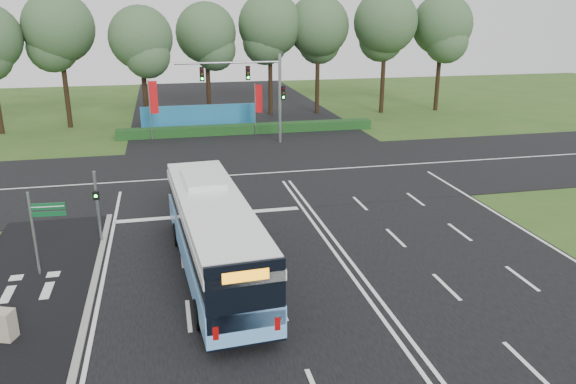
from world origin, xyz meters
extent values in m
plane|color=#2D501A|center=(0.00, 0.00, 0.00)|extent=(120.00, 120.00, 0.00)
cube|color=black|center=(0.00, 0.00, 0.02)|extent=(20.00, 120.00, 0.04)
cube|color=black|center=(0.00, 12.00, 0.03)|extent=(120.00, 14.00, 0.05)
cube|color=black|center=(-12.50, -3.00, 0.03)|extent=(5.00, 18.00, 0.06)
cube|color=gray|center=(-10.10, -3.00, 0.06)|extent=(0.25, 18.00, 0.12)
cube|color=#69ABF4|center=(-5.35, -1.88, 1.08)|extent=(3.34, 12.28, 1.11)
cube|color=black|center=(-5.35, -1.88, 0.58)|extent=(3.31, 12.22, 0.30)
cube|color=black|center=(-5.35, -1.88, 2.09)|extent=(3.23, 12.10, 0.96)
cube|color=white|center=(-5.35, -1.88, 2.70)|extent=(3.34, 12.28, 0.35)
cube|color=white|center=(-5.35, -1.88, 3.06)|extent=(3.26, 11.80, 0.35)
cube|color=white|center=(-5.52, 0.64, 3.36)|extent=(1.82, 3.14, 0.25)
cube|color=black|center=(-4.94, -7.88, 2.14)|extent=(2.46, 0.29, 2.23)
cube|color=orange|center=(-4.94, -7.92, 2.85)|extent=(1.42, 0.16, 0.35)
cylinder|color=black|center=(-6.76, 1.47, 0.53)|extent=(0.35, 1.07, 1.05)
cylinder|color=black|center=(-4.40, 1.63, 0.53)|extent=(0.35, 1.07, 1.05)
cylinder|color=black|center=(-6.27, -5.80, 0.53)|extent=(0.35, 1.07, 1.05)
cylinder|color=black|center=(-3.91, -5.64, 0.53)|extent=(0.35, 1.07, 1.05)
cylinder|color=gray|center=(-10.20, 2.57, 1.71)|extent=(0.14, 0.14, 3.43)
cube|color=black|center=(-10.20, 2.39, 2.35)|extent=(0.28, 0.18, 0.39)
sphere|color=#19F233|center=(-10.20, 2.29, 2.35)|extent=(0.14, 0.14, 0.14)
cylinder|color=gray|center=(-12.35, -0.39, 1.78)|extent=(0.11, 0.11, 3.55)
cube|color=#0D4B25|center=(-11.68, -0.43, 2.93)|extent=(1.33, 0.15, 0.27)
cube|color=#0D4B25|center=(-11.68, -0.43, 2.62)|extent=(1.33, 0.15, 0.20)
cube|color=white|center=(-11.68, -0.47, 2.93)|extent=(1.24, 0.09, 0.04)
cube|color=#ABA18A|center=(-12.51, -5.17, 0.54)|extent=(0.79, 0.73, 1.07)
cylinder|color=gray|center=(-8.07, 23.77, 2.45)|extent=(0.08, 0.08, 4.90)
cube|color=red|center=(-7.71, 23.74, 3.48)|extent=(0.65, 0.10, 2.61)
cylinder|color=gray|center=(0.54, 23.75, 2.18)|extent=(0.07, 0.07, 4.36)
cube|color=red|center=(0.86, 23.70, 3.10)|extent=(0.58, 0.14, 2.33)
cylinder|color=gray|center=(2.00, 20.50, 3.50)|extent=(0.24, 0.24, 7.00)
cylinder|color=gray|center=(-2.00, 20.50, 6.40)|extent=(8.00, 0.16, 0.16)
cube|color=black|center=(-0.50, 20.50, 5.60)|extent=(0.32, 0.28, 1.05)
cube|color=black|center=(-4.00, 20.50, 5.60)|extent=(0.32, 0.28, 1.05)
cube|color=black|center=(2.25, 20.50, 4.00)|extent=(0.32, 0.28, 1.05)
cube|color=#153915|center=(0.00, 24.50, 0.40)|extent=(22.00, 1.20, 0.80)
cube|color=#1D6DA0|center=(-4.00, 27.00, 1.10)|extent=(10.00, 0.30, 2.20)
cylinder|color=black|center=(-15.37, 30.66, 4.15)|extent=(0.44, 0.44, 8.30)
sphere|color=#3A5834|center=(-15.37, 30.66, 8.74)|extent=(6.12, 6.12, 6.12)
cylinder|color=black|center=(-8.52, 29.14, 3.74)|extent=(0.44, 0.44, 7.48)
sphere|color=#3A5834|center=(-8.52, 29.14, 7.87)|extent=(5.51, 5.51, 5.51)
cylinder|color=black|center=(-2.62, 32.43, 3.85)|extent=(0.44, 0.44, 7.70)
sphere|color=#3A5834|center=(-2.62, 32.43, 8.10)|extent=(5.67, 5.67, 5.67)
cylinder|color=black|center=(3.60, 32.92, 4.18)|extent=(0.44, 0.44, 8.36)
sphere|color=#3A5834|center=(3.60, 32.92, 8.80)|extent=(6.16, 6.16, 6.16)
cylinder|color=black|center=(8.41, 32.72, 4.10)|extent=(0.44, 0.44, 8.20)
sphere|color=#3A5834|center=(8.41, 32.72, 8.63)|extent=(6.04, 6.04, 6.04)
cylinder|color=black|center=(15.01, 31.63, 4.28)|extent=(0.44, 0.44, 8.56)
sphere|color=#3A5834|center=(15.01, 31.63, 9.01)|extent=(6.31, 6.31, 6.31)
cylinder|color=black|center=(21.16, 31.72, 4.14)|extent=(0.44, 0.44, 8.27)
sphere|color=#3A5834|center=(21.16, 31.72, 8.71)|extent=(6.09, 6.09, 6.09)
camera|label=1|loc=(-6.95, -22.73, 10.36)|focal=35.00mm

